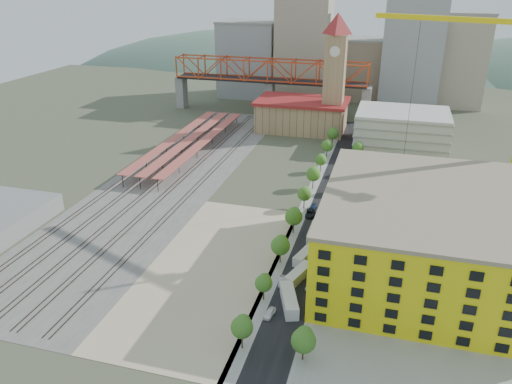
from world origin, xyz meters
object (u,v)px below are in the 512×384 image
(clock_tower, at_px, (335,64))
(car_0, at_px, (269,313))
(site_trailer_c, at_px, (306,255))
(site_trailer_d, at_px, (314,232))
(site_trailer_a, at_px, (289,300))
(construction_building, at_px, (427,234))
(site_trailer_b, at_px, (299,274))

(clock_tower, distance_m, car_0, 128.11)
(clock_tower, bearing_deg, site_trailer_c, -85.52)
(clock_tower, xyz_separation_m, site_trailer_d, (8.00, -90.65, -27.47))
(site_trailer_c, xyz_separation_m, site_trailer_d, (0.00, 11.54, -0.01))
(site_trailer_a, height_order, site_trailer_c, site_trailer_a)
(construction_building, height_order, site_trailer_b, construction_building)
(site_trailer_c, bearing_deg, construction_building, 21.29)
(site_trailer_a, distance_m, site_trailer_c, 18.48)
(site_trailer_a, xyz_separation_m, car_0, (-3.00, -4.23, -0.70))
(clock_tower, height_order, site_trailer_c, clock_tower)
(site_trailer_a, relative_size, car_0, 2.55)
(clock_tower, xyz_separation_m, car_0, (5.00, -124.90, -28.03))
(clock_tower, relative_size, car_0, 13.24)
(site_trailer_d, bearing_deg, construction_building, -19.36)
(clock_tower, bearing_deg, site_trailer_b, -85.86)
(clock_tower, xyz_separation_m, site_trailer_b, (8.00, -110.62, -27.49))
(construction_building, xyz_separation_m, site_trailer_c, (-26.00, -2.19, -8.18))
(site_trailer_c, bearing_deg, car_0, -81.06)
(construction_building, relative_size, site_trailer_b, 5.74)
(site_trailer_d, bearing_deg, car_0, -94.60)
(site_trailer_a, distance_m, site_trailer_b, 10.05)
(clock_tower, relative_size, site_trailer_c, 5.79)
(construction_building, distance_m, site_trailer_a, 34.18)
(clock_tower, xyz_separation_m, construction_building, (34.00, -99.99, -19.29))
(construction_building, xyz_separation_m, site_trailer_b, (-26.00, -10.63, -8.20))
(site_trailer_d, relative_size, car_0, 2.28)
(construction_building, bearing_deg, car_0, -139.34)
(clock_tower, height_order, site_trailer_a, clock_tower)
(car_0, bearing_deg, site_trailer_d, 94.68)
(site_trailer_a, xyz_separation_m, site_trailer_d, (0.00, 30.02, -0.15))
(construction_building, bearing_deg, clock_tower, 108.78)
(construction_building, height_order, site_trailer_d, construction_building)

